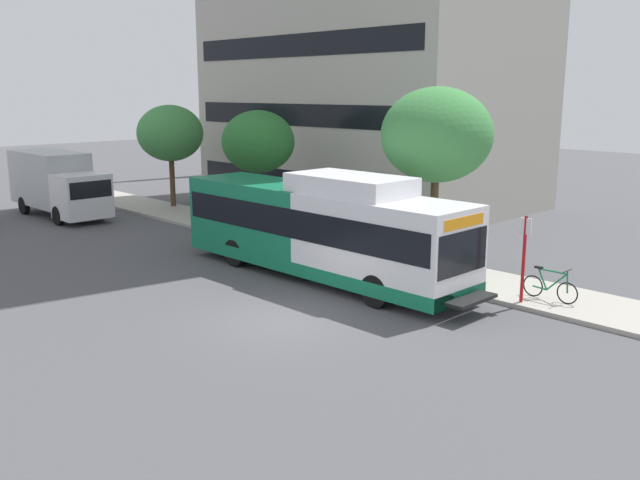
{
  "coord_description": "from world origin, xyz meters",
  "views": [
    {
      "loc": [
        -12.05,
        -13.69,
        6.29
      ],
      "look_at": [
        2.91,
        1.6,
        1.6
      ],
      "focal_mm": 38.35,
      "sensor_mm": 36.0,
      "label": 1
    }
  ],
  "objects_px": {
    "street_tree_mid_block": "(258,142)",
    "box_truck_background": "(57,183)",
    "transit_bus": "(320,229)",
    "street_tree_far_block": "(170,133)",
    "bicycle_parked": "(550,287)",
    "street_tree_near_stop": "(437,135)",
    "bus_stop_sign_pole": "(524,253)"
  },
  "relations": [
    {
      "from": "street_tree_mid_block",
      "to": "transit_bus",
      "type": "bearing_deg",
      "value": -116.07
    },
    {
      "from": "street_tree_far_block",
      "to": "box_truck_background",
      "type": "distance_m",
      "value": 6.27
    },
    {
      "from": "bus_stop_sign_pole",
      "to": "street_tree_far_block",
      "type": "height_order",
      "value": "street_tree_far_block"
    },
    {
      "from": "street_tree_far_block",
      "to": "bicycle_parked",
      "type": "bearing_deg",
      "value": -93.42
    },
    {
      "from": "box_truck_background",
      "to": "transit_bus",
      "type": "bearing_deg",
      "value": -85.6
    },
    {
      "from": "street_tree_near_stop",
      "to": "street_tree_far_block",
      "type": "height_order",
      "value": "street_tree_near_stop"
    },
    {
      "from": "transit_bus",
      "to": "street_tree_far_block",
      "type": "distance_m",
      "value": 16.37
    },
    {
      "from": "bicycle_parked",
      "to": "transit_bus",
      "type": "bearing_deg",
      "value": 111.66
    },
    {
      "from": "bus_stop_sign_pole",
      "to": "street_tree_mid_block",
      "type": "distance_m",
      "value": 14.86
    },
    {
      "from": "street_tree_near_stop",
      "to": "box_truck_background",
      "type": "xyz_separation_m",
      "value": [
        -5.15,
        19.54,
        -3.03
      ]
    },
    {
      "from": "street_tree_mid_block",
      "to": "bicycle_parked",
      "type": "bearing_deg",
      "value": -94.41
    },
    {
      "from": "bus_stop_sign_pole",
      "to": "bicycle_parked",
      "type": "bearing_deg",
      "value": -32.97
    },
    {
      "from": "transit_bus",
      "to": "box_truck_background",
      "type": "relative_size",
      "value": 1.75
    },
    {
      "from": "street_tree_near_stop",
      "to": "street_tree_mid_block",
      "type": "xyz_separation_m",
      "value": [
        0.14,
        9.97,
        -0.76
      ]
    },
    {
      "from": "bicycle_parked",
      "to": "street_tree_mid_block",
      "type": "xyz_separation_m",
      "value": [
        1.16,
        15.04,
        3.45
      ]
    },
    {
      "from": "street_tree_mid_block",
      "to": "box_truck_background",
      "type": "relative_size",
      "value": 0.76
    },
    {
      "from": "street_tree_near_stop",
      "to": "transit_bus",
      "type": "bearing_deg",
      "value": 153.18
    },
    {
      "from": "bicycle_parked",
      "to": "street_tree_far_block",
      "type": "distance_m",
      "value": 22.97
    },
    {
      "from": "bus_stop_sign_pole",
      "to": "bicycle_parked",
      "type": "height_order",
      "value": "bus_stop_sign_pole"
    },
    {
      "from": "transit_bus",
      "to": "street_tree_mid_block",
      "type": "relative_size",
      "value": 2.31
    },
    {
      "from": "transit_bus",
      "to": "street_tree_far_block",
      "type": "bearing_deg",
      "value": 75.23
    },
    {
      "from": "bus_stop_sign_pole",
      "to": "bicycle_parked",
      "type": "xyz_separation_m",
      "value": [
        0.77,
        -0.5,
        -1.09
      ]
    },
    {
      "from": "transit_bus",
      "to": "street_tree_near_stop",
      "type": "xyz_separation_m",
      "value": [
        3.79,
        -1.92,
        3.06
      ]
    },
    {
      "from": "bicycle_parked",
      "to": "street_tree_near_stop",
      "type": "relative_size",
      "value": 0.28
    },
    {
      "from": "box_truck_background",
      "to": "street_tree_far_block",
      "type": "bearing_deg",
      "value": -19.66
    },
    {
      "from": "street_tree_far_block",
      "to": "street_tree_mid_block",
      "type": "bearing_deg",
      "value": -91.44
    },
    {
      "from": "street_tree_near_stop",
      "to": "street_tree_mid_block",
      "type": "distance_m",
      "value": 10.0
    },
    {
      "from": "street_tree_mid_block",
      "to": "box_truck_background",
      "type": "xyz_separation_m",
      "value": [
        -5.29,
        9.58,
        -2.27
      ]
    },
    {
      "from": "bus_stop_sign_pole",
      "to": "street_tree_mid_block",
      "type": "xyz_separation_m",
      "value": [
        1.93,
        14.54,
        2.36
      ]
    },
    {
      "from": "bus_stop_sign_pole",
      "to": "street_tree_near_stop",
      "type": "distance_m",
      "value": 5.82
    },
    {
      "from": "box_truck_background",
      "to": "bicycle_parked",
      "type": "bearing_deg",
      "value": -80.47
    },
    {
      "from": "transit_bus",
      "to": "street_tree_mid_block",
      "type": "xyz_separation_m",
      "value": [
        3.94,
        8.05,
        2.3
      ]
    }
  ]
}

